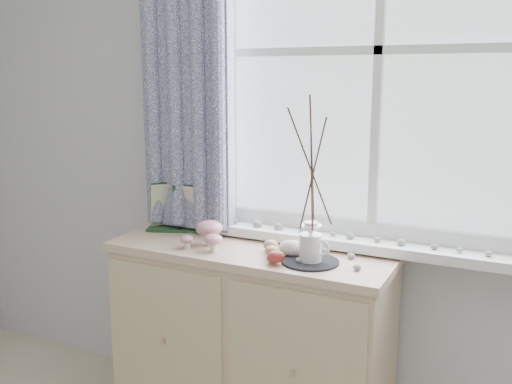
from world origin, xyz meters
TOP-DOWN VIEW (x-y plane):
  - sideboard at (-0.15, 1.75)m, footprint 1.20×0.45m
  - botanical_book at (-0.57, 1.82)m, footprint 0.36×0.24m
  - toadstool_cluster at (-0.31, 1.68)m, footprint 0.19×0.17m
  - wooden_eggs at (-0.01, 1.67)m, footprint 0.14×0.18m
  - songbird_figurine at (0.05, 1.72)m, footprint 0.16×0.10m
  - crocheted_doily at (0.14, 1.68)m, footprint 0.22×0.22m
  - twig_pitcher at (0.14, 1.68)m, footprint 0.27×0.27m
  - sideboard_pebbles at (0.18, 1.76)m, footprint 0.33×0.23m

SIDE VIEW (x-z plane):
  - sideboard at x=-0.15m, z-range 0.00..0.85m
  - crocheted_doily at x=0.14m, z-range 0.85..0.86m
  - sideboard_pebbles at x=0.18m, z-range 0.85..0.87m
  - wooden_eggs at x=-0.01m, z-range 0.84..0.92m
  - songbird_figurine at x=0.05m, z-range 0.85..0.93m
  - toadstool_cluster at x=-0.31m, z-range 0.86..0.97m
  - botanical_book at x=-0.57m, z-range 0.85..1.08m
  - twig_pitcher at x=0.14m, z-range 0.90..1.55m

